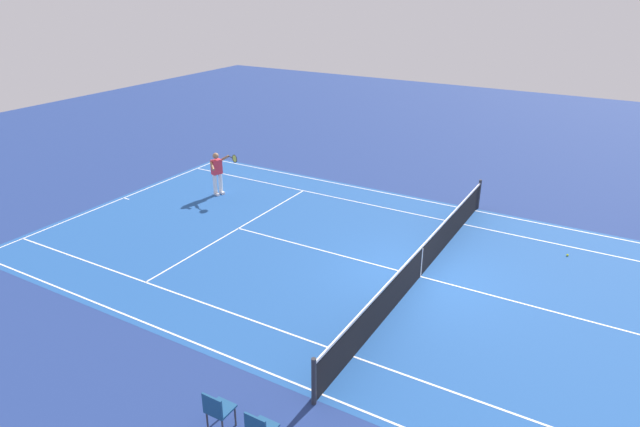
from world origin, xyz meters
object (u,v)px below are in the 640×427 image
Objects in this scene: tennis_player_near at (218,171)px; spectator_chair_6 at (217,409)px; tennis_ball at (568,255)px; tennis_net at (421,261)px.

tennis_player_near reaches higher than spectator_chair_6.
tennis_ball is (-12.41, -1.25, -0.90)m from tennis_player_near.
tennis_net is 7.38m from spectator_chair_6.
tennis_net is 9.29m from tennis_player_near.
tennis_net reaches higher than spectator_chair_6.
spectator_chair_6 is at bearing 67.03° from tennis_ball.
spectator_chair_6 is (-7.88, 9.45, -0.41)m from tennis_player_near.
tennis_ball is (-3.39, -3.40, -0.46)m from tennis_net.
tennis_player_near is at bearing 5.74° from tennis_ball.
spectator_chair_6 is (4.53, 10.69, 0.49)m from tennis_ball.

